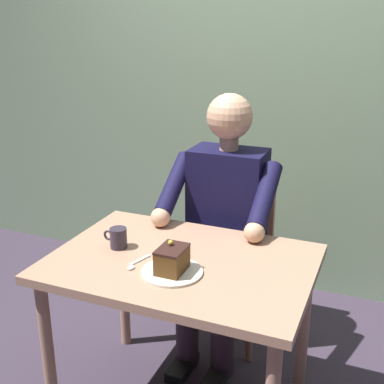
% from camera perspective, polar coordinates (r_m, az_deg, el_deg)
% --- Properties ---
extents(cafe_rear_panel, '(6.40, 0.12, 3.00)m').
position_cam_1_polar(cafe_rear_panel, '(2.99, 9.07, 16.92)').
color(cafe_rear_panel, gray).
rests_on(cafe_rear_panel, ground).
extents(dining_table, '(1.03, 0.72, 0.71)m').
position_cam_1_polar(dining_table, '(2.02, -1.21, -10.02)').
color(dining_table, tan).
rests_on(dining_table, ground).
extents(chair, '(0.42, 0.42, 0.92)m').
position_cam_1_polar(chair, '(2.62, 4.64, -5.60)').
color(chair, tan).
rests_on(chair, ground).
extents(seated_person, '(0.53, 0.58, 1.29)m').
position_cam_1_polar(seated_person, '(2.40, 3.48, -3.51)').
color(seated_person, '#131133').
rests_on(seated_person, ground).
extents(dessert_plate, '(0.23, 0.23, 0.01)m').
position_cam_1_polar(dessert_plate, '(1.87, -2.29, -9.16)').
color(dessert_plate, silver).
rests_on(dessert_plate, dining_table).
extents(cake_slice, '(0.10, 0.13, 0.11)m').
position_cam_1_polar(cake_slice, '(1.85, -2.31, -7.72)').
color(cake_slice, '#583818').
rests_on(cake_slice, dessert_plate).
extents(coffee_cup, '(0.11, 0.07, 0.09)m').
position_cam_1_polar(coffee_cup, '(2.07, -8.55, -5.23)').
color(coffee_cup, '#2D2634').
rests_on(coffee_cup, dining_table).
extents(dessert_spoon, '(0.04, 0.14, 0.01)m').
position_cam_1_polar(dessert_spoon, '(1.94, -6.54, -8.22)').
color(dessert_spoon, silver).
rests_on(dessert_spoon, dining_table).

